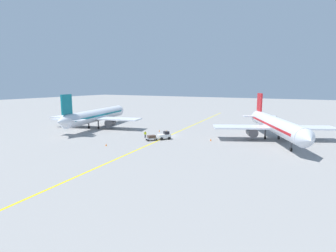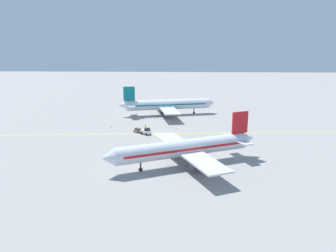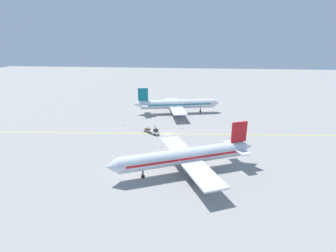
% 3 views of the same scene
% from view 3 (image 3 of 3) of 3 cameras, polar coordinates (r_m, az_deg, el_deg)
% --- Properties ---
extents(ground_plane, '(400.00, 400.00, 0.00)m').
position_cam_3_polar(ground_plane, '(84.37, 0.05, -1.72)').
color(ground_plane, gray).
extents(apron_yellow_centreline, '(9.50, 119.68, 0.01)m').
position_cam_3_polar(apron_yellow_centreline, '(84.37, 0.05, -1.71)').
color(apron_yellow_centreline, yellow).
rests_on(apron_yellow_centreline, ground).
extents(airplane_at_gate, '(28.45, 35.22, 10.60)m').
position_cam_3_polar(airplane_at_gate, '(107.31, 1.88, 4.76)').
color(airplane_at_gate, silver).
rests_on(airplane_at_gate, ground).
extents(airplane_adjacent_stand, '(27.63, 33.55, 10.60)m').
position_cam_3_polar(airplane_adjacent_stand, '(59.96, 3.87, -6.63)').
color(airplane_adjacent_stand, silver).
rests_on(airplane_adjacent_stand, ground).
extents(baggage_tug_white, '(3.05, 3.28, 2.11)m').
position_cam_3_polar(baggage_tug_white, '(83.54, -2.92, -1.29)').
color(baggage_tug_white, white).
rests_on(baggage_tug_white, ground).
extents(baggage_cart_trailing, '(2.72, 2.90, 1.24)m').
position_cam_3_polar(baggage_cart_trailing, '(85.93, -4.39, -0.85)').
color(baggage_cart_trailing, gray).
rests_on(baggage_cart_trailing, ground).
extents(ground_crew_worker, '(0.51, 0.38, 1.68)m').
position_cam_3_polar(ground_crew_worker, '(88.35, -2.87, -0.17)').
color(ground_crew_worker, '#23232D').
rests_on(ground_crew_worker, ground).
extents(traffic_cone_near_nose, '(0.32, 0.32, 0.55)m').
position_cam_3_polar(traffic_cone_near_nose, '(93.39, -9.38, 0.23)').
color(traffic_cone_near_nose, orange).
rests_on(traffic_cone_near_nose, ground).
extents(traffic_cone_mid_apron, '(0.32, 0.32, 0.55)m').
position_cam_3_polar(traffic_cone_mid_apron, '(88.88, 3.14, -0.49)').
color(traffic_cone_mid_apron, orange).
rests_on(traffic_cone_mid_apron, ground).
extents(traffic_cone_by_wingtip, '(0.32, 0.32, 0.55)m').
position_cam_3_polar(traffic_cone_by_wingtip, '(73.73, -1.41, -4.56)').
color(traffic_cone_by_wingtip, orange).
rests_on(traffic_cone_by_wingtip, ground).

